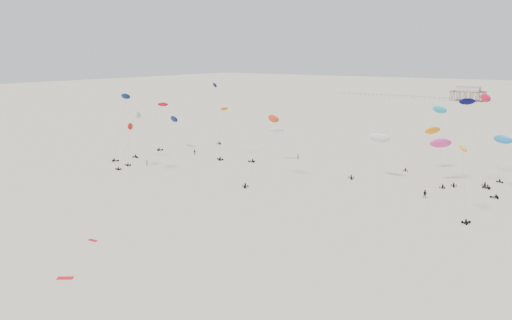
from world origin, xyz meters
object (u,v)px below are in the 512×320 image
Objects in this scene: pavilion_main at (468,94)px; spectator_0 at (147,166)px; rig_0 at (442,124)px; rig_4 at (267,132)px; rig_9 at (217,113)px.

pavilion_main is 260.70m from spectator_0.
pavilion_main is at bearing -89.78° from rig_0.
rig_4 reaches higher than spectator_0.
pavilion_main is 10.90× the size of spectator_0.
rig_0 is at bearing -79.52° from pavilion_main.
rig_9 is 11.71× the size of spectator_0.
rig_0 is at bearing -109.18° from spectator_0.
rig_9 reaches higher than spectator_0.
pavilion_main is 1.12× the size of rig_0.
rig_0 reaches higher than spectator_0.
rig_4 is at bearing -88.63° from pavilion_main.
rig_9 is at bearing -62.20° from spectator_0.
rig_0 is (42.52, -229.94, 10.02)m from pavilion_main.
rig_9 is at bearing -95.08° from pavilion_main.
rig_9 is (-63.67, -7.86, -0.99)m from rig_0.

